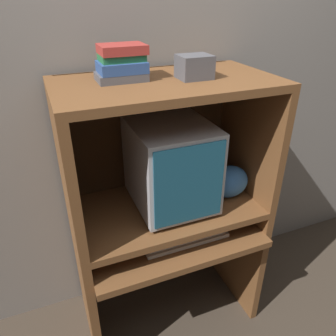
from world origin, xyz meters
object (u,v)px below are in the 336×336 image
snack_bag (229,182)px  mouse (233,225)px  crt_monitor (171,165)px  keyboard (184,237)px  book_stack (122,63)px  storage_box (194,67)px

snack_bag → mouse: bearing=-101.3°
crt_monitor → snack_bag: bearing=-9.1°
keyboard → book_stack: (-0.21, 0.20, 0.84)m
mouse → storage_box: size_ratio=0.55×
mouse → keyboard: bearing=177.6°
keyboard → snack_bag: bearing=17.8°
crt_monitor → mouse: bearing=-28.3°
mouse → crt_monitor: bearing=151.7°
crt_monitor → storage_box: storage_box is taller
keyboard → book_stack: 0.89m
crt_monitor → mouse: 0.48m
keyboard → snack_bag: size_ratio=2.10×
crt_monitor → mouse: crt_monitor is taller
mouse → storage_box: (-0.20, 0.13, 0.81)m
mouse → book_stack: bearing=156.3°
storage_box → mouse: bearing=-32.6°
mouse → snack_bag: bearing=78.7°
snack_bag → book_stack: size_ratio=0.99×
keyboard → book_stack: bearing=136.4°
snack_bag → storage_box: bearing=174.8°
crt_monitor → snack_bag: 0.35m
mouse → snack_bag: 0.23m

